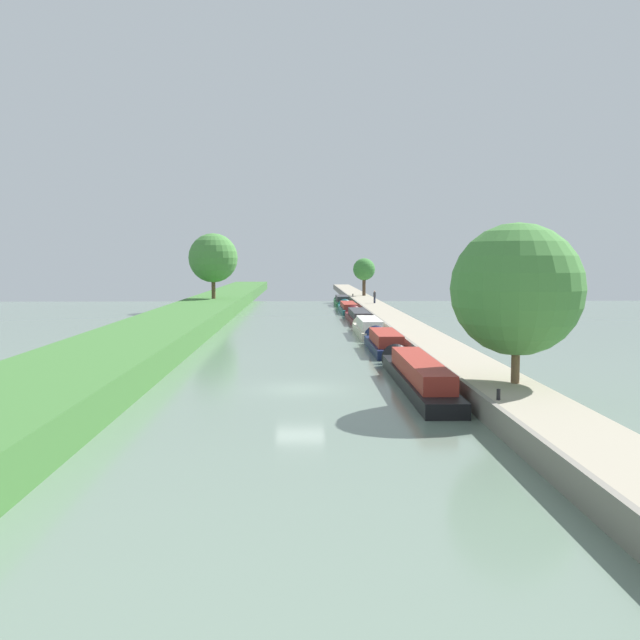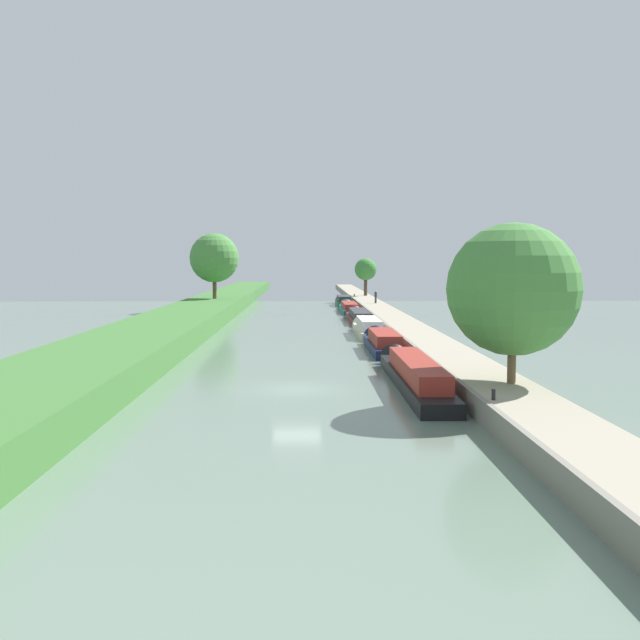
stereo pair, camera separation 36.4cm
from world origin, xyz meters
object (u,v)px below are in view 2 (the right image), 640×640
object	(u,v)px
narrowboat_navy	(383,342)
narrowboat_teal	(349,308)
narrowboat_cream	(368,328)
narrowboat_maroon	(358,316)
narrowboat_green	(343,301)
mooring_bollard_near	(494,395)
mooring_bollard_far	(354,295)
narrowboat_black	(413,374)
person_walking	(376,297)

from	to	relation	value
narrowboat_navy	narrowboat_teal	xyz separation A→B (m)	(-0.05, 40.56, -0.10)
narrowboat_cream	narrowboat_maroon	world-z (taller)	narrowboat_cream
narrowboat_teal	narrowboat_green	size ratio (longest dim) A/B	1.29
narrowboat_maroon	mooring_bollard_near	size ratio (longest dim) A/B	34.21
mooring_bollard_far	narrowboat_navy	bearing A→B (deg)	-91.85
narrowboat_cream	mooring_bollard_far	xyz separation A→B (m)	(2.03, 46.99, 0.62)
narrowboat_cream	narrowboat_maroon	bearing A→B (deg)	88.95
narrowboat_navy	narrowboat_teal	world-z (taller)	narrowboat_navy
narrowboat_navy	narrowboat_maroon	distance (m)	25.77
narrowboat_black	narrowboat_maroon	world-z (taller)	narrowboat_black
narrowboat_navy	narrowboat_maroon	xyz separation A→B (m)	(0.12, 25.77, -0.08)
narrowboat_cream	narrowboat_green	bearing A→B (deg)	89.97
person_walking	narrowboat_cream	bearing A→B (deg)	-96.97
mooring_bollard_near	mooring_bollard_far	size ratio (longest dim) A/B	1.00
narrowboat_green	mooring_bollard_far	world-z (taller)	narrowboat_green
narrowboat_green	mooring_bollard_far	size ratio (longest dim) A/B	23.67
person_walking	narrowboat_teal	bearing A→B (deg)	-167.98
narrowboat_cream	mooring_bollard_far	world-z (taller)	narrowboat_cream
person_walking	mooring_bollard_far	world-z (taller)	person_walking
narrowboat_black	mooring_bollard_far	size ratio (longest dim) A/B	37.49
narrowboat_cream	narrowboat_green	world-z (taller)	narrowboat_cream
narrowboat_black	mooring_bollard_near	xyz separation A→B (m)	(1.89, -9.07, 0.59)
narrowboat_teal	mooring_bollard_near	size ratio (longest dim) A/B	30.53
mooring_bollard_near	mooring_bollard_far	distance (m)	82.59
narrowboat_black	narrowboat_green	bearing A→B (deg)	90.10
mooring_bollard_near	mooring_bollard_far	xyz separation A→B (m)	(0.00, 82.59, 0.00)
person_walking	mooring_bollard_near	bearing A→B (deg)	-91.45
narrowboat_navy	narrowboat_teal	distance (m)	40.56
mooring_bollard_near	narrowboat_teal	bearing A→B (deg)	91.70
mooring_bollard_near	narrowboat_black	bearing A→B (deg)	101.78
narrowboat_teal	person_walking	distance (m)	3.93
narrowboat_teal	mooring_bollard_far	world-z (taller)	mooring_bollard_far
narrowboat_green	narrowboat_teal	bearing A→B (deg)	-89.64
narrowboat_maroon	mooring_bollard_far	size ratio (longest dim) A/B	34.21
narrowboat_cream	narrowboat_green	xyz separation A→B (m)	(0.02, 42.38, -0.04)
narrowboat_navy	mooring_bollard_near	xyz separation A→B (m)	(1.88, -24.48, 0.65)
narrowboat_maroon	mooring_bollard_far	world-z (taller)	mooring_bollard_far
narrowboat_maroon	narrowboat_teal	size ratio (longest dim) A/B	1.12
narrowboat_green	person_walking	xyz separation A→B (m)	(3.67, -12.18, 1.31)
narrowboat_cream	mooring_bollard_near	world-z (taller)	narrowboat_cream
narrowboat_teal	mooring_bollard_far	xyz separation A→B (m)	(1.92, 17.55, 0.75)
narrowboat_teal	mooring_bollard_far	distance (m)	17.68
narrowboat_black	person_walking	xyz separation A→B (m)	(3.55, 56.74, 1.23)
narrowboat_black	narrowboat_green	world-z (taller)	narrowboat_black
narrowboat_cream	narrowboat_teal	xyz separation A→B (m)	(0.10, 29.44, -0.13)
narrowboat_teal	narrowboat_green	world-z (taller)	narrowboat_green
mooring_bollard_far	narrowboat_cream	bearing A→B (deg)	-92.47
person_walking	mooring_bollard_far	xyz separation A→B (m)	(-1.66, 16.79, -0.65)
narrowboat_maroon	narrowboat_green	world-z (taller)	narrowboat_green
person_walking	narrowboat_maroon	bearing A→B (deg)	-102.41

